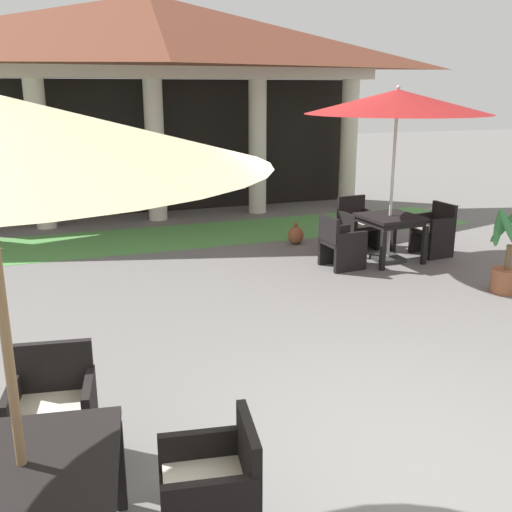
{
  "coord_description": "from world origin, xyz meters",
  "views": [
    {
      "loc": [
        -2.2,
        -3.12,
        2.72
      ],
      "look_at": [
        -0.04,
        2.9,
        0.89
      ],
      "focal_mm": 41.23,
      "sensor_mm": 36.0,
      "label": 1
    }
  ],
  "objects_px": {
    "patio_chair_near_foreground_east": "(213,493)",
    "patio_umbrella_mid_left": "(398,103)",
    "patio_chair_mid_left_north": "(357,225)",
    "patio_table_near_foreground": "(24,478)",
    "patio_chair_mid_left_west": "(340,243)",
    "patio_chair_mid_left_east": "(434,231)",
    "terracotta_urn": "(296,235)",
    "potted_palm_right_edge": "(507,262)",
    "patio_chair_near_foreground_north": "(53,415)",
    "patio_table_mid_left": "(390,222)"
  },
  "relations": [
    {
      "from": "patio_chair_mid_left_west",
      "to": "terracotta_urn",
      "type": "xyz_separation_m",
      "value": [
        -0.08,
        1.57,
        -0.23
      ]
    },
    {
      "from": "patio_chair_near_foreground_north",
      "to": "potted_palm_right_edge",
      "type": "distance_m",
      "value": 6.28
    },
    {
      "from": "patio_chair_near_foreground_north",
      "to": "patio_chair_mid_left_west",
      "type": "bearing_deg",
      "value": -129.94
    },
    {
      "from": "patio_chair_mid_left_east",
      "to": "terracotta_urn",
      "type": "distance_m",
      "value": 2.39
    },
    {
      "from": "patio_chair_near_foreground_north",
      "to": "patio_umbrella_mid_left",
      "type": "bearing_deg",
      "value": -134.79
    },
    {
      "from": "patio_umbrella_mid_left",
      "to": "patio_table_near_foreground",
      "type": "bearing_deg",
      "value": -137.73
    },
    {
      "from": "patio_chair_mid_left_north",
      "to": "terracotta_urn",
      "type": "relative_size",
      "value": 2.21
    },
    {
      "from": "patio_chair_near_foreground_north",
      "to": "patio_chair_mid_left_east",
      "type": "distance_m",
      "value": 7.33
    },
    {
      "from": "patio_chair_near_foreground_east",
      "to": "patio_umbrella_mid_left",
      "type": "xyz_separation_m",
      "value": [
        4.38,
        5.08,
        2.11
      ]
    },
    {
      "from": "patio_umbrella_mid_left",
      "to": "patio_chair_near_foreground_north",
      "type": "bearing_deg",
      "value": -143.51
    },
    {
      "from": "patio_chair_mid_left_north",
      "to": "terracotta_urn",
      "type": "height_order",
      "value": "patio_chair_mid_left_north"
    },
    {
      "from": "patio_table_near_foreground",
      "to": "patio_chair_mid_left_east",
      "type": "xyz_separation_m",
      "value": [
        6.32,
        4.99,
        -0.24
      ]
    },
    {
      "from": "patio_chair_near_foreground_north",
      "to": "patio_chair_mid_left_north",
      "type": "distance_m",
      "value": 7.07
    },
    {
      "from": "patio_table_mid_left",
      "to": "patio_chair_mid_left_east",
      "type": "xyz_separation_m",
      "value": [
        0.91,
        0.07,
        -0.23
      ]
    },
    {
      "from": "patio_table_mid_left",
      "to": "potted_palm_right_edge",
      "type": "bearing_deg",
      "value": -69.75
    },
    {
      "from": "patio_chair_mid_left_east",
      "to": "patio_chair_mid_left_west",
      "type": "distance_m",
      "value": 1.83
    },
    {
      "from": "patio_chair_mid_left_west",
      "to": "terracotta_urn",
      "type": "bearing_deg",
      "value": 178.64
    },
    {
      "from": "potted_palm_right_edge",
      "to": "terracotta_urn",
      "type": "xyz_separation_m",
      "value": [
        -1.68,
        3.38,
        -0.27
      ]
    },
    {
      "from": "patio_table_near_foreground",
      "to": "patio_chair_near_foreground_east",
      "type": "xyz_separation_m",
      "value": [
        1.03,
        -0.16,
        -0.25
      ]
    },
    {
      "from": "patio_chair_near_foreground_north",
      "to": "patio_chair_mid_left_north",
      "type": "xyz_separation_m",
      "value": [
        5.19,
        4.8,
        -0.03
      ]
    },
    {
      "from": "patio_chair_near_foreground_north",
      "to": "patio_chair_near_foreground_east",
      "type": "relative_size",
      "value": 1.07
    },
    {
      "from": "patio_table_mid_left",
      "to": "terracotta_urn",
      "type": "bearing_deg",
      "value": 123.37
    },
    {
      "from": "patio_chair_near_foreground_east",
      "to": "patio_chair_mid_left_west",
      "type": "xyz_separation_m",
      "value": [
        3.47,
        5.01,
        -0.01
      ]
    },
    {
      "from": "patio_table_near_foreground",
      "to": "patio_chair_near_foreground_east",
      "type": "height_order",
      "value": "patio_chair_near_foreground_east"
    },
    {
      "from": "patio_table_mid_left",
      "to": "patio_umbrella_mid_left",
      "type": "bearing_deg",
      "value": 45.0
    },
    {
      "from": "patio_table_near_foreground",
      "to": "patio_table_mid_left",
      "type": "xyz_separation_m",
      "value": [
        5.41,
        4.92,
        -0.01
      ]
    },
    {
      "from": "patio_chair_near_foreground_east",
      "to": "patio_umbrella_mid_left",
      "type": "height_order",
      "value": "patio_umbrella_mid_left"
    },
    {
      "from": "patio_chair_mid_left_west",
      "to": "terracotta_urn",
      "type": "height_order",
      "value": "patio_chair_mid_left_west"
    },
    {
      "from": "patio_umbrella_mid_left",
      "to": "terracotta_urn",
      "type": "height_order",
      "value": "patio_umbrella_mid_left"
    },
    {
      "from": "patio_chair_mid_left_east",
      "to": "patio_chair_near_foreground_north",
      "type": "bearing_deg",
      "value": 118.5
    },
    {
      "from": "patio_table_near_foreground",
      "to": "potted_palm_right_edge",
      "type": "distance_m",
      "value": 6.83
    },
    {
      "from": "patio_chair_mid_left_north",
      "to": "patio_table_near_foreground",
      "type": "bearing_deg",
      "value": 43.34
    },
    {
      "from": "patio_chair_near_foreground_east",
      "to": "potted_palm_right_edge",
      "type": "relative_size",
      "value": 0.7
    },
    {
      "from": "patio_chair_mid_left_west",
      "to": "potted_palm_right_edge",
      "type": "height_order",
      "value": "potted_palm_right_edge"
    },
    {
      "from": "patio_chair_near_foreground_east",
      "to": "patio_umbrella_mid_left",
      "type": "distance_m",
      "value": 7.03
    },
    {
      "from": "patio_table_near_foreground",
      "to": "terracotta_urn",
      "type": "relative_size",
      "value": 2.93
    },
    {
      "from": "patio_chair_near_foreground_north",
      "to": "patio_chair_near_foreground_east",
      "type": "height_order",
      "value": "patio_chair_near_foreground_north"
    },
    {
      "from": "patio_chair_near_foreground_east",
      "to": "patio_chair_mid_left_west",
      "type": "distance_m",
      "value": 6.1
    },
    {
      "from": "patio_umbrella_mid_left",
      "to": "patio_chair_mid_left_east",
      "type": "relative_size",
      "value": 3.27
    },
    {
      "from": "patio_umbrella_mid_left",
      "to": "terracotta_urn",
      "type": "relative_size",
      "value": 7.08
    },
    {
      "from": "potted_palm_right_edge",
      "to": "patio_chair_mid_left_north",
      "type": "bearing_deg",
      "value": 105.21
    },
    {
      "from": "patio_chair_mid_left_west",
      "to": "terracotta_urn",
      "type": "distance_m",
      "value": 1.59
    },
    {
      "from": "patio_table_mid_left",
      "to": "patio_umbrella_mid_left",
      "type": "relative_size",
      "value": 0.33
    },
    {
      "from": "patio_chair_mid_left_north",
      "to": "patio_chair_near_foreground_east",
      "type": "bearing_deg",
      "value": 50.07
    },
    {
      "from": "patio_umbrella_mid_left",
      "to": "patio_chair_mid_left_north",
      "type": "relative_size",
      "value": 3.2
    },
    {
      "from": "patio_table_near_foreground",
      "to": "patio_chair_near_foreground_north",
      "type": "bearing_deg",
      "value": 81.28
    },
    {
      "from": "patio_table_near_foreground",
      "to": "patio_umbrella_mid_left",
      "type": "bearing_deg",
      "value": 42.27
    },
    {
      "from": "patio_chair_mid_left_north",
      "to": "patio_chair_near_foreground_north",
      "type": "bearing_deg",
      "value": 38.63
    },
    {
      "from": "terracotta_urn",
      "to": "potted_palm_right_edge",
      "type": "bearing_deg",
      "value": -63.54
    },
    {
      "from": "patio_chair_near_foreground_north",
      "to": "potted_palm_right_edge",
      "type": "xyz_separation_m",
      "value": [
        5.95,
        2.01,
        0.01
      ]
    }
  ]
}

